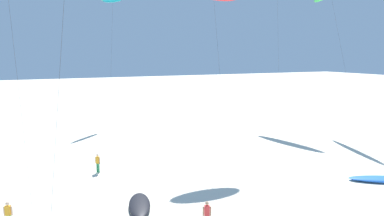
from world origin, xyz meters
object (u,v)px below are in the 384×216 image
object	(u,v)px
grounded_kite_3	(139,205)
person_mid_field	(207,214)
person_far_watcher	(98,162)
person_near_left	(8,214)

from	to	relation	value
grounded_kite_3	person_mid_field	world-z (taller)	person_mid_field
person_mid_field	person_far_watcher	xyz separation A→B (m)	(-4.24, 12.23, -0.03)
person_mid_field	person_far_watcher	distance (m)	12.94
person_mid_field	person_far_watcher	bearing A→B (deg)	109.11
person_near_left	person_far_watcher	bearing A→B (deg)	50.03
grounded_kite_3	person_far_watcher	size ratio (longest dim) A/B	2.42
person_near_left	person_far_watcher	size ratio (longest dim) A/B	0.98
grounded_kite_3	person_near_left	distance (m)	7.66
person_near_left	person_mid_field	size ratio (longest dim) A/B	0.95
person_mid_field	person_near_left	bearing A→B (deg)	154.91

